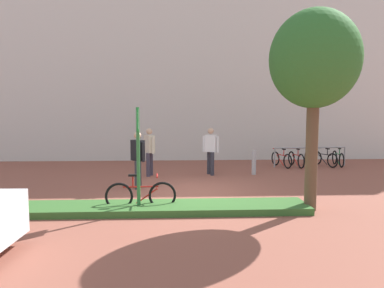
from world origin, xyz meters
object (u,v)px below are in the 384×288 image
at_px(bike_rack_cluster, 310,158).
at_px(person_shirt_white, 211,148).
at_px(bollard_steel, 254,162).
at_px(parking_sign_post, 138,144).
at_px(tree_sidewalk, 314,61).
at_px(bike_at_sign, 141,195).
at_px(person_suited_dark, 138,156).
at_px(person_casual_tan, 149,149).

relative_size(bike_rack_cluster, person_shirt_white, 1.86).
height_order(bike_rack_cluster, bollard_steel, bollard_steel).
distance_m(parking_sign_post, bike_rack_cluster, 9.33).
xyz_separation_m(bollard_steel, person_shirt_white, (-1.60, 0.03, 0.53)).
height_order(tree_sidewalk, bike_at_sign, tree_sidewalk).
height_order(bollard_steel, person_shirt_white, person_shirt_white).
xyz_separation_m(bike_at_sign, person_shirt_white, (2.12, 4.58, 0.63)).
height_order(bike_at_sign, person_suited_dark, person_suited_dark).
bearing_deg(parking_sign_post, tree_sidewalk, -1.16).
bearing_deg(person_shirt_white, bike_at_sign, -114.81).
height_order(tree_sidewalk, bollard_steel, tree_sidewalk).
relative_size(parking_sign_post, person_shirt_white, 1.41).
bearing_deg(tree_sidewalk, bike_at_sign, 176.51).
height_order(parking_sign_post, bike_rack_cluster, parking_sign_post).
distance_m(bike_at_sign, person_shirt_white, 5.09).
xyz_separation_m(bike_at_sign, person_suited_dark, (-0.31, 2.37, 0.63)).
height_order(bollard_steel, person_casual_tan, person_casual_tan).
xyz_separation_m(parking_sign_post, person_casual_tan, (-0.06, 4.60, -0.60)).
bearing_deg(tree_sidewalk, person_shirt_white, 111.22).
bearing_deg(parking_sign_post, bollard_steel, 51.46).
relative_size(bollard_steel, person_suited_dark, 0.52).
bearing_deg(parking_sign_post, bike_rack_cluster, 44.84).
bearing_deg(bike_rack_cluster, bike_at_sign, -135.72).
height_order(parking_sign_post, person_suited_dark, parking_sign_post).
xyz_separation_m(tree_sidewalk, person_shirt_white, (-1.87, 4.83, -2.49)).
distance_m(bollard_steel, person_shirt_white, 1.69).
bearing_deg(person_shirt_white, bollard_steel, -1.11).
bearing_deg(person_casual_tan, person_suited_dark, -95.69).
bearing_deg(bike_at_sign, bollard_steel, 50.74).
distance_m(tree_sidewalk, bike_at_sign, 5.08).
bearing_deg(person_casual_tan, bike_at_sign, -88.72).
height_order(person_shirt_white, person_suited_dark, same).
bearing_deg(person_suited_dark, bike_rack_cluster, 30.29).
relative_size(bike_at_sign, bike_rack_cluster, 0.53).
height_order(tree_sidewalk, person_casual_tan, tree_sidewalk).
bearing_deg(bollard_steel, tree_sidewalk, -86.75).
distance_m(parking_sign_post, person_casual_tan, 4.64).
bearing_deg(bike_at_sign, person_casual_tan, 91.28).
xyz_separation_m(tree_sidewalk, bike_at_sign, (-3.99, 0.24, -3.12)).
bearing_deg(person_casual_tan, tree_sidewalk, -48.86).
height_order(bike_rack_cluster, person_suited_dark, person_suited_dark).
distance_m(bike_at_sign, bollard_steel, 5.88).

